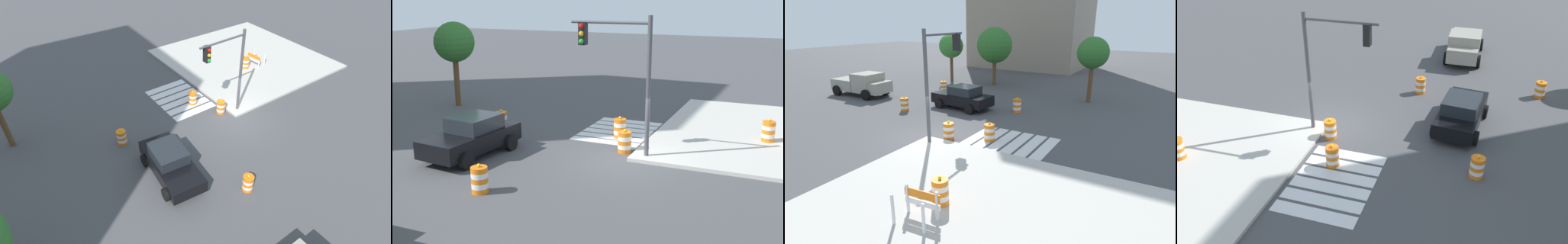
% 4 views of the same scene
% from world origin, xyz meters
% --- Properties ---
extents(ground_plane, '(120.00, 120.00, 0.00)m').
position_xyz_m(ground_plane, '(0.00, 0.00, 0.00)').
color(ground_plane, '#474749').
extents(sidewalk_corner, '(12.00, 12.00, 0.15)m').
position_xyz_m(sidewalk_corner, '(6.00, -6.00, 0.07)').
color(sidewalk_corner, '#BCB7AD').
rests_on(sidewalk_corner, ground).
extents(crosswalk_stripes, '(4.35, 3.20, 0.02)m').
position_xyz_m(crosswalk_stripes, '(4.00, 1.80, 0.01)').
color(crosswalk_stripes, silver).
rests_on(crosswalk_stripes, ground).
extents(sports_car, '(4.46, 2.46, 1.63)m').
position_xyz_m(sports_car, '(-1.75, 6.06, 0.81)').
color(sports_car, black).
rests_on(sports_car, ground).
extents(pickup_truck, '(5.18, 2.40, 1.92)m').
position_xyz_m(pickup_truck, '(-11.03, 5.26, 0.97)').
color(pickup_truck, gray).
rests_on(pickup_truck, ground).
extents(traffic_barrel_near_corner, '(0.56, 0.56, 1.02)m').
position_xyz_m(traffic_barrel_near_corner, '(1.98, 7.11, 0.45)').
color(traffic_barrel_near_corner, orange).
rests_on(traffic_barrel_near_corner, ground).
extents(traffic_barrel_crosswalk_end, '(0.56, 0.56, 1.02)m').
position_xyz_m(traffic_barrel_crosswalk_end, '(2.98, 1.37, 0.45)').
color(traffic_barrel_crosswalk_end, orange).
rests_on(traffic_barrel_crosswalk_end, ground).
extents(traffic_barrel_median_near, '(0.56, 0.56, 1.02)m').
position_xyz_m(traffic_barrel_median_near, '(-4.87, 3.49, 0.45)').
color(traffic_barrel_median_near, orange).
rests_on(traffic_barrel_median_near, ground).
extents(traffic_barrel_median_far, '(0.56, 0.56, 1.02)m').
position_xyz_m(traffic_barrel_median_far, '(-6.29, 9.90, 0.45)').
color(traffic_barrel_median_far, orange).
rests_on(traffic_barrel_median_far, ground).
extents(traffic_barrel_far_curb, '(0.56, 0.56, 1.02)m').
position_xyz_m(traffic_barrel_far_curb, '(1.03, 0.47, 0.45)').
color(traffic_barrel_far_curb, orange).
rests_on(traffic_barrel_far_curb, ground).
extents(traffic_barrel_on_sidewalk, '(0.56, 0.56, 1.02)m').
position_xyz_m(traffic_barrel_on_sidewalk, '(4.58, -4.93, 0.60)').
color(traffic_barrel_on_sidewalk, orange).
rests_on(traffic_barrel_on_sidewalk, sidewalk_corner).
extents(construction_barricade, '(1.30, 0.87, 1.00)m').
position_xyz_m(construction_barricade, '(4.55, -5.94, 0.72)').
color(construction_barricade, silver).
rests_on(construction_barricade, sidewalk_corner).
extents(traffic_light_pole, '(0.47, 3.29, 5.50)m').
position_xyz_m(traffic_light_pole, '(0.55, 0.54, 3.91)').
color(traffic_light_pole, '#4C4C51').
rests_on(traffic_light_pole, sidewalk_corner).
extents(street_tree_streetside_near, '(3.31, 3.31, 5.41)m').
position_xyz_m(street_tree_streetside_near, '(-3.88, 14.81, 3.74)').
color(street_tree_streetside_near, brown).
rests_on(street_tree_streetside_near, ground).
extents(street_tree_streetside_mid, '(2.45, 2.45, 4.77)m').
position_xyz_m(street_tree_streetside_mid, '(-8.76, 14.68, 3.51)').
color(street_tree_streetside_mid, brown).
rests_on(street_tree_streetside_mid, ground).
extents(street_tree_streetside_far, '(2.31, 2.31, 4.88)m').
position_xyz_m(street_tree_streetside_far, '(5.55, 12.44, 3.67)').
color(street_tree_streetside_far, brown).
rests_on(street_tree_streetside_far, ground).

